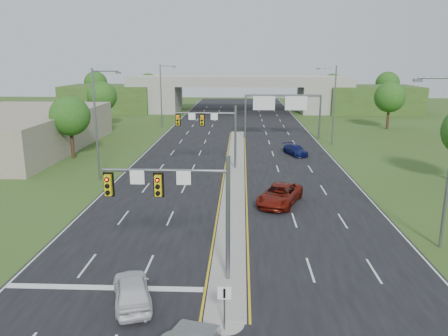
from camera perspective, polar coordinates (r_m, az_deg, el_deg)
ground at (r=24.56m, az=0.49°, el=-14.56°), size 240.00×240.00×0.00m
road at (r=57.78m, az=1.63°, el=2.24°), size 24.00×160.00×0.02m
median at (r=46.07m, az=1.43°, el=-0.68°), size 2.00×54.00×0.16m
median_nose at (r=21.08m, az=0.12°, el=-19.51°), size 2.00×2.00×0.16m
lane_markings at (r=51.84m, az=0.88°, el=0.90°), size 23.72×160.00×0.01m
signal_mast_near at (r=22.80m, az=-5.20°, el=-3.98°), size 6.62×0.60×7.00m
signal_mast_far at (r=47.12m, az=-1.26°, el=5.40°), size 6.62×0.60×7.00m
keep_right_sign at (r=19.88m, az=0.05°, el=-16.94°), size 0.60×0.13×2.20m
sign_gantry at (r=67.08m, az=7.56°, el=8.27°), size 11.58×0.44×6.67m
overpass at (r=101.90m, az=1.99°, el=9.33°), size 80.00×14.00×8.10m
lightpole_l_mid at (r=44.22m, az=-16.19°, el=6.09°), size 2.85×0.25×11.00m
lightpole_l_far at (r=78.04m, az=-8.08°, el=9.67°), size 2.85×0.25×11.00m
lightpole_r_near at (r=29.95m, az=27.23°, el=1.57°), size 2.85×0.25×11.00m
lightpole_r_far at (r=63.10m, az=14.03°, el=8.42°), size 2.85×0.25×11.00m
tree_l_near at (r=55.95m, az=-19.48°, el=6.43°), size 4.80×4.80×7.60m
tree_l_mid at (r=80.69m, az=-15.66°, el=9.01°), size 5.20×5.20×8.12m
tree_r_mid at (r=80.89m, az=20.84°, el=8.63°), size 5.20×5.20×8.12m
tree_back_a at (r=122.02m, az=-16.42°, el=10.62°), size 6.00×6.00×8.85m
tree_back_b at (r=118.34m, az=-9.86°, el=10.73°), size 5.60×5.60×8.32m
tree_back_c at (r=118.07m, az=13.99°, el=10.52°), size 5.60×5.60×8.32m
tree_back_d at (r=121.59m, az=20.57°, el=10.29°), size 6.00×6.00×8.85m
commercial_building at (r=65.02m, az=-25.91°, el=4.38°), size 18.00×30.00×5.00m
car_white at (r=22.68m, az=-11.94°, el=-15.30°), size 2.97×4.65×1.47m
car_far_a at (r=36.64m, az=7.30°, el=-3.47°), size 4.62×6.40×1.62m
car_far_b at (r=55.94m, az=9.31°, el=2.35°), size 3.21×4.76×1.28m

